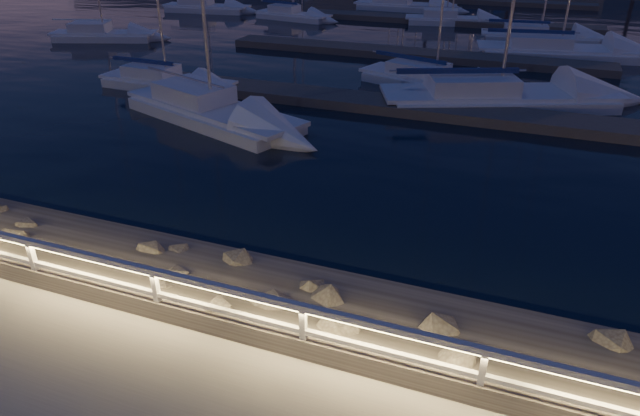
# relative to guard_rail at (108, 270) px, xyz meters

# --- Properties ---
(ground) EXTENTS (400.00, 400.00, 0.00)m
(ground) POSITION_rel_guard_rail_xyz_m (0.07, 0.00, -0.77)
(ground) COLOR #9B958C
(ground) RESTS_ON ground
(harbor_water) EXTENTS (400.00, 440.00, 0.60)m
(harbor_water) POSITION_rel_guard_rail_xyz_m (0.07, 31.22, -1.74)
(harbor_water) COLOR black
(harbor_water) RESTS_ON ground
(guard_rail) EXTENTS (44.11, 0.12, 1.06)m
(guard_rail) POSITION_rel_guard_rail_xyz_m (0.00, 0.00, 0.00)
(guard_rail) COLOR silver
(guard_rail) RESTS_ON ground
(riprap) EXTENTS (24.87, 2.88, 1.41)m
(riprap) POSITION_rel_guard_rail_xyz_m (9.13, 0.81, -0.85)
(riprap) COLOR slate
(riprap) RESTS_ON ground
(floating_docks) EXTENTS (22.00, 36.00, 0.40)m
(floating_docks) POSITION_rel_guard_rail_xyz_m (0.07, 32.50, -1.17)
(floating_docks) COLOR #625851
(floating_docks) RESTS_ON ground
(sailboat_a) EXTENTS (6.98, 4.07, 11.57)m
(sailboat_a) POSITION_rel_guard_rail_xyz_m (-20.11, 23.65, -0.95)
(sailboat_a) COLOR silver
(sailboat_a) RESTS_ON ground
(sailboat_b) EXTENTS (8.87, 5.20, 14.63)m
(sailboat_b) POSITION_rel_guard_rail_xyz_m (-5.11, 12.08, -0.90)
(sailboat_b) COLOR silver
(sailboat_b) RESTS_ON ground
(sailboat_c) EXTENTS (7.84, 4.38, 12.84)m
(sailboat_c) POSITION_rel_guard_rail_xyz_m (2.39, 20.09, -0.96)
(sailboat_c) COLOR silver
(sailboat_c) RESTS_ON ground
(sailboat_d) EXTENTS (10.40, 6.50, 17.12)m
(sailboat_d) POSITION_rel_guard_rail_xyz_m (5.45, 18.19, -0.90)
(sailboat_d) COLOR silver
(sailboat_d) RESTS_ON ground
(sailboat_e) EXTENTS (7.53, 3.02, 12.55)m
(sailboat_e) POSITION_rel_guard_rail_xyz_m (-20.13, 36.53, -0.93)
(sailboat_e) COLOR silver
(sailboat_e) RESTS_ON ground
(sailboat_f) EXTENTS (6.80, 2.27, 11.46)m
(sailboat_f) POSITION_rel_guard_rail_xyz_m (-9.49, 15.33, -0.97)
(sailboat_f) COLOR silver
(sailboat_f) RESTS_ON ground
(sailboat_g) EXTENTS (7.60, 3.11, 12.53)m
(sailboat_g) POSITION_rel_guard_rail_xyz_m (6.63, 33.48, -0.97)
(sailboat_g) COLOR silver
(sailboat_g) RESTS_ON ground
(sailboat_i) EXTENTS (6.45, 2.85, 10.69)m
(sailboat_i) POSITION_rel_guard_rail_xyz_m (-11.76, 35.64, -0.97)
(sailboat_i) COLOR silver
(sailboat_i) RESTS_ON ground
(sailboat_j) EXTENTS (7.10, 3.30, 11.67)m
(sailboat_j) POSITION_rel_guard_rail_xyz_m (0.20, 37.96, -0.97)
(sailboat_j) COLOR silver
(sailboat_j) RESTS_ON ground
(sailboat_k) EXTENTS (8.61, 2.84, 14.45)m
(sailboat_k) POSITION_rel_guard_rail_xyz_m (-4.81, 43.57, -0.93)
(sailboat_k) COLOR silver
(sailboat_k) RESTS_ON ground
(sailboat_l) EXTENTS (9.61, 4.36, 15.71)m
(sailboat_l) POSITION_rel_guard_rail_xyz_m (7.82, 29.13, -0.93)
(sailboat_l) COLOR silver
(sailboat_l) RESTS_ON ground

